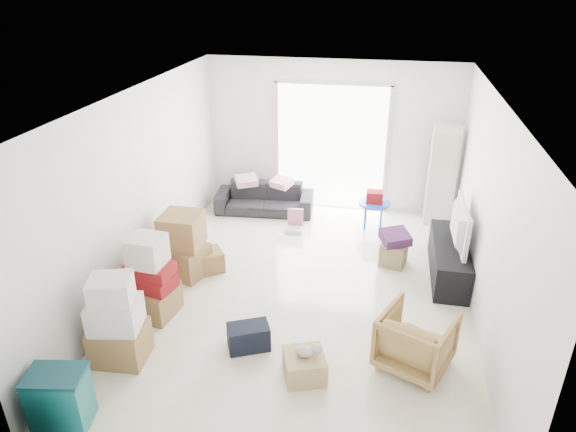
% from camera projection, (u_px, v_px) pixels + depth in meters
% --- Properties ---
extents(room_shell, '(4.98, 6.48, 3.18)m').
position_uv_depth(room_shell, '(303.00, 204.00, 6.53)').
color(room_shell, white).
rests_on(room_shell, ground).
extents(sliding_door, '(2.10, 0.04, 2.33)m').
position_uv_depth(sliding_door, '(331.00, 143.00, 9.21)').
color(sliding_door, white).
rests_on(sliding_door, room_shell).
extents(ac_tower, '(0.45, 0.30, 1.75)m').
position_uv_depth(ac_tower, '(442.00, 176.00, 8.73)').
color(ac_tower, silver).
rests_on(ac_tower, room_shell).
extents(tv_console, '(0.47, 1.56, 0.52)m').
position_uv_depth(tv_console, '(449.00, 259.00, 7.41)').
color(tv_console, black).
rests_on(tv_console, room_shell).
extents(television, '(0.64, 1.09, 0.14)m').
position_uv_depth(television, '(452.00, 239.00, 7.27)').
color(television, black).
rests_on(television, tv_console).
extents(sofa, '(1.80, 0.65, 0.69)m').
position_uv_depth(sofa, '(264.00, 194.00, 9.37)').
color(sofa, '#232328').
rests_on(sofa, room_shell).
extents(pillow_left, '(0.43, 0.40, 0.11)m').
position_uv_depth(pillow_left, '(246.00, 173.00, 9.21)').
color(pillow_left, '#F2B0BF').
rests_on(pillow_left, sofa).
extents(pillow_right, '(0.47, 0.44, 0.13)m').
position_uv_depth(pillow_right, '(282.00, 175.00, 9.12)').
color(pillow_right, '#F2B0BF').
rests_on(pillow_right, sofa).
extents(armchair, '(0.95, 0.92, 0.76)m').
position_uv_depth(armchair, '(416.00, 338.00, 5.65)').
color(armchair, tan).
rests_on(armchair, room_shell).
extents(storage_bins, '(0.60, 0.47, 0.62)m').
position_uv_depth(storage_bins, '(60.00, 399.00, 4.93)').
color(storage_bins, '#0F5F61').
rests_on(storage_bins, room_shell).
extents(box_stack_a, '(0.62, 0.53, 1.08)m').
position_uv_depth(box_stack_a, '(117.00, 324.00, 5.70)').
color(box_stack_a, olive).
rests_on(box_stack_a, room_shell).
extents(box_stack_b, '(0.67, 0.62, 1.12)m').
position_uv_depth(box_stack_b, '(151.00, 281.00, 6.48)').
color(box_stack_b, olive).
rests_on(box_stack_b, room_shell).
extents(box_stack_c, '(0.77, 0.71, 0.95)m').
position_uv_depth(box_stack_c, '(183.00, 245.00, 7.38)').
color(box_stack_c, olive).
rests_on(box_stack_c, room_shell).
extents(loose_box, '(0.52, 0.52, 0.31)m').
position_uv_depth(loose_box, '(209.00, 261.00, 7.59)').
color(loose_box, olive).
rests_on(loose_box, room_shell).
extents(duffel_bag, '(0.56, 0.46, 0.31)m').
position_uv_depth(duffel_bag, '(249.00, 337.00, 6.01)').
color(duffel_bag, black).
rests_on(duffel_bag, room_shell).
extents(ottoman, '(0.44, 0.44, 0.36)m').
position_uv_depth(ottoman, '(393.00, 254.00, 7.73)').
color(ottoman, '#8F8A53').
rests_on(ottoman, room_shell).
extents(blanket, '(0.51, 0.51, 0.14)m').
position_uv_depth(blanket, '(395.00, 239.00, 7.62)').
color(blanket, '#441D48').
rests_on(blanket, ottoman).
extents(kids_table, '(0.54, 0.54, 0.66)m').
position_uv_depth(kids_table, '(374.00, 201.00, 8.74)').
color(kids_table, blue).
rests_on(kids_table, room_shell).
extents(toy_walker, '(0.30, 0.27, 0.38)m').
position_uv_depth(toy_walker, '(295.00, 225.00, 8.77)').
color(toy_walker, silver).
rests_on(toy_walker, room_shell).
extents(wood_crate, '(0.55, 0.55, 0.29)m').
position_uv_depth(wood_crate, '(304.00, 366.00, 5.58)').
color(wood_crate, tan).
rests_on(wood_crate, room_shell).
extents(plush_bunny, '(0.29, 0.16, 0.15)m').
position_uv_depth(plush_bunny, '(308.00, 351.00, 5.49)').
color(plush_bunny, '#B2ADA8').
rests_on(plush_bunny, wood_crate).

